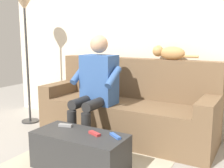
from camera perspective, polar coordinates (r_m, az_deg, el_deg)
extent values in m
plane|color=gray|center=(2.86, -3.61, -15.21)|extent=(8.00, 8.00, 0.00)
cube|color=beige|center=(3.59, 6.22, 12.12)|extent=(4.30, 0.06, 2.71)
cube|color=brown|center=(3.26, 2.12, -7.74)|extent=(1.73, 0.56, 0.45)
cube|color=brown|center=(3.51, 4.84, -2.32)|extent=(2.09, 0.17, 0.94)
cube|color=brown|center=(2.95, 19.04, -8.73)|extent=(0.18, 0.56, 0.59)
cube|color=brown|center=(3.76, -10.96, -4.35)|extent=(0.18, 0.56, 0.59)
cube|color=#2D2D2D|center=(2.61, -6.63, -13.68)|extent=(0.86, 0.41, 0.35)
cube|color=#335693|center=(3.13, -2.64, 0.92)|extent=(0.38, 0.26, 0.56)
sphere|color=tan|center=(3.09, -2.70, 8.23)|extent=(0.20, 0.20, 0.20)
cylinder|color=black|center=(2.96, -3.20, -4.05)|extent=(0.11, 0.41, 0.11)
cylinder|color=black|center=(3.05, -6.06, -3.63)|extent=(0.11, 0.41, 0.11)
cylinder|color=black|center=(2.88, -5.35, -10.28)|extent=(0.10, 0.10, 0.45)
cylinder|color=black|center=(2.98, -8.24, -9.63)|extent=(0.10, 0.10, 0.45)
cylinder|color=#335693|center=(2.94, 0.28, 1.44)|extent=(0.08, 0.27, 0.22)
cylinder|color=#335693|center=(3.18, -6.88, 2.03)|extent=(0.08, 0.27, 0.22)
ellipsoid|color=#B7844C|center=(3.28, 12.36, 6.24)|extent=(0.29, 0.13, 0.15)
sphere|color=#B7844C|center=(3.33, 9.50, 6.73)|extent=(0.13, 0.13, 0.13)
cone|color=#B7844C|center=(3.36, 9.82, 7.64)|extent=(0.05, 0.05, 0.04)
cone|color=#B7844C|center=(3.29, 9.44, 7.61)|extent=(0.05, 0.05, 0.04)
cylinder|color=#B7844C|center=(3.22, 15.87, 5.48)|extent=(0.18, 0.03, 0.03)
cube|color=#3860B7|center=(2.44, 0.68, -10.68)|extent=(0.14, 0.11, 0.02)
cube|color=#B73333|center=(2.50, -3.62, -10.18)|extent=(0.14, 0.09, 0.02)
cube|color=gray|center=(2.74, -9.61, -8.42)|extent=(0.14, 0.07, 0.02)
cube|color=#B7AD93|center=(2.76, -5.18, -16.14)|extent=(1.45, 1.27, 0.01)
cylinder|color=#2D2D2D|center=(4.15, -16.51, -7.34)|extent=(0.24, 0.24, 0.02)
cylinder|color=#333333|center=(3.99, -17.09, 3.78)|extent=(0.03, 0.03, 1.63)
cone|color=tan|center=(3.99, -17.73, 15.79)|extent=(0.25, 0.25, 0.20)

